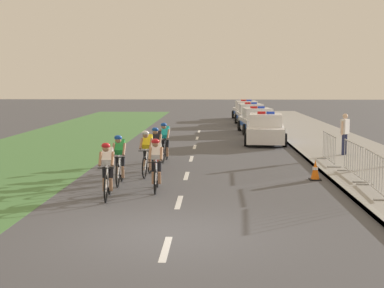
{
  "coord_description": "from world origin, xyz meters",
  "views": [
    {
      "loc": [
        0.88,
        -11.09,
        3.13
      ],
      "look_at": [
        0.2,
        6.6,
        1.1
      ],
      "focal_mm": 52.17,
      "sensor_mm": 36.0,
      "label": 1
    }
  ],
  "objects": [
    {
      "name": "grass_verge",
      "position": [
        -6.97,
        14.0,
        0.0
      ],
      "size": [
        7.0,
        60.0,
        0.01
      ],
      "primitive_type": "cube",
      "color": "#4C7F42",
      "rests_on": "ground"
    },
    {
      "name": "ground_plane",
      "position": [
        0.0,
        0.0,
        0.0
      ],
      "size": [
        160.0,
        160.0,
        0.0
      ],
      "primitive_type": "plane",
      "color": "#4C4C51"
    },
    {
      "name": "spectator_middle",
      "position": [
        6.19,
        11.53,
        1.08
      ],
      "size": [
        0.4,
        0.44,
        1.68
      ],
      "color": "#23284C",
      "rests_on": "sidewalk_slab"
    },
    {
      "name": "crowd_barrier_rear",
      "position": [
        5.1,
        9.28,
        0.65
      ],
      "size": [
        0.54,
        2.32,
        1.07
      ],
      "color": "#B7BABF",
      "rests_on": "sidewalk_slab"
    },
    {
      "name": "police_car_third",
      "position": [
        3.48,
        28.13,
        0.68
      ],
      "size": [
        2.12,
        4.46,
        1.59
      ],
      "color": "silver",
      "rests_on": "ground"
    },
    {
      "name": "traffic_cone_near",
      "position": [
        4.09,
        6.37,
        0.31
      ],
      "size": [
        0.36,
        0.36,
        0.64
      ],
      "color": "black",
      "rests_on": "ground"
    },
    {
      "name": "cyclist_sixth",
      "position": [
        -0.99,
        10.21,
        0.79
      ],
      "size": [
        0.43,
        1.72,
        1.56
      ],
      "color": "black",
      "rests_on": "ground"
    },
    {
      "name": "crowd_barrier_front",
      "position": [
        5.22,
        3.92,
        0.65
      ],
      "size": [
        0.61,
        2.32,
        1.07
      ],
      "color": "#B7BABF",
      "rests_on": "sidewalk_slab"
    },
    {
      "name": "police_car_nearest",
      "position": [
        3.48,
        16.61,
        0.68
      ],
      "size": [
        2.31,
        4.55,
        1.59
      ],
      "color": "white",
      "rests_on": "ground"
    },
    {
      "name": "cyclist_fourth",
      "position": [
        -1.28,
        6.88,
        0.79
      ],
      "size": [
        0.43,
        1.72,
        1.56
      ],
      "color": "black",
      "rests_on": "ground"
    },
    {
      "name": "kerb_edge",
      "position": [
        4.61,
        14.0,
        0.07
      ],
      "size": [
        0.16,
        60.0,
        0.13
      ],
      "primitive_type": "cube",
      "color": "#9E9E99",
      "rests_on": "ground"
    },
    {
      "name": "cyclist_third",
      "position": [
        -1.94,
        5.39,
        0.79
      ],
      "size": [
        0.42,
        1.72,
        1.56
      ],
      "color": "black",
      "rests_on": "ground"
    },
    {
      "name": "police_car_furthest",
      "position": [
        3.48,
        33.62,
        0.68
      ],
      "size": [
        2.19,
        4.49,
        1.59
      ],
      "color": "white",
      "rests_on": "ground"
    },
    {
      "name": "cyclist_fifth",
      "position": [
        -1.1,
        8.13,
        0.79
      ],
      "size": [
        0.43,
        1.72,
        1.56
      ],
      "color": "black",
      "rests_on": "ground"
    },
    {
      "name": "police_car_second",
      "position": [
        3.48,
        22.21,
        0.68
      ],
      "size": [
        2.21,
        4.5,
        1.59
      ],
      "color": "silver",
      "rests_on": "ground"
    },
    {
      "name": "lane_markings_centre",
      "position": [
        0.0,
        10.98,
        0.0
      ],
      "size": [
        0.14,
        25.6,
        0.01
      ],
      "color": "white",
      "rests_on": "ground"
    },
    {
      "name": "cyclist_lead",
      "position": [
        -1.92,
        3.37,
        0.79
      ],
      "size": [
        0.44,
        1.72,
        1.56
      ],
      "color": "black",
      "rests_on": "ground"
    },
    {
      "name": "crowd_barrier_middle",
      "position": [
        5.27,
        6.42,
        0.65
      ],
      "size": [
        0.51,
        2.32,
        1.07
      ],
      "color": "#B7BABF",
      "rests_on": "sidewalk_slab"
    },
    {
      "name": "cyclist_second",
      "position": [
        -0.73,
        4.44,
        0.79
      ],
      "size": [
        0.42,
        1.72,
        1.56
      ],
      "color": "black",
      "rests_on": "ground"
    },
    {
      "name": "sidewalk_slab",
      "position": [
        6.69,
        14.0,
        0.06
      ],
      "size": [
        4.3,
        60.0,
        0.12
      ],
      "primitive_type": "cube",
      "color": "gray",
      "rests_on": "ground"
    }
  ]
}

